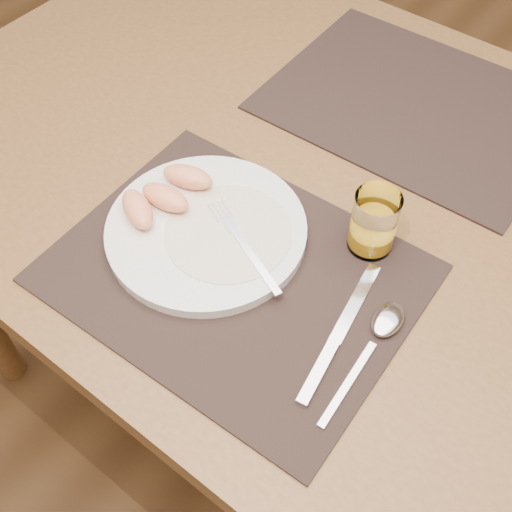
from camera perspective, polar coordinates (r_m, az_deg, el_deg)
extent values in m
plane|color=brown|center=(1.57, 4.50, -12.86)|extent=(5.00, 5.00, 0.00)
cube|color=brown|center=(0.96, 7.23, 5.67)|extent=(1.40, 0.90, 0.04)
cylinder|color=brown|center=(1.71, -4.98, 13.56)|extent=(0.06, 0.06, 0.71)
cube|color=black|center=(0.83, -1.92, -1.53)|extent=(0.46, 0.37, 0.00)
cube|color=black|center=(1.09, 13.90, 12.98)|extent=(0.46, 0.36, 0.00)
cylinder|color=white|center=(0.86, -4.44, 2.31)|extent=(0.27, 0.27, 0.02)
cylinder|color=white|center=(0.85, -2.49, 2.15)|extent=(0.17, 0.17, 0.00)
cube|color=silver|center=(0.81, 0.01, -0.55)|extent=(0.11, 0.05, 0.00)
cube|color=silver|center=(0.85, -2.26, 2.74)|extent=(0.03, 0.02, 0.00)
cube|color=silver|center=(0.87, -3.18, 4.06)|extent=(0.04, 0.04, 0.00)
cube|color=silver|center=(0.81, 8.83, -4.11)|extent=(0.04, 0.13, 0.00)
cube|color=silver|center=(0.75, 5.54, -10.24)|extent=(0.03, 0.09, 0.01)
cube|color=silver|center=(0.75, 8.16, -11.17)|extent=(0.02, 0.13, 0.00)
ellipsoid|color=silver|center=(0.80, 11.65, -5.53)|extent=(0.04, 0.06, 0.01)
cylinder|color=white|center=(0.83, 10.44, 2.98)|extent=(0.06, 0.06, 0.09)
cylinder|color=#FFAF15|center=(0.86, 10.16, 1.72)|extent=(0.05, 0.05, 0.02)
ellipsoid|color=#FC9866|center=(0.87, -10.49, 4.11)|extent=(0.08, 0.06, 0.03)
ellipsoid|color=#FC9866|center=(0.88, -8.07, 5.18)|extent=(0.08, 0.04, 0.03)
ellipsoid|color=#FC9866|center=(0.90, -6.08, 7.01)|extent=(0.08, 0.06, 0.03)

